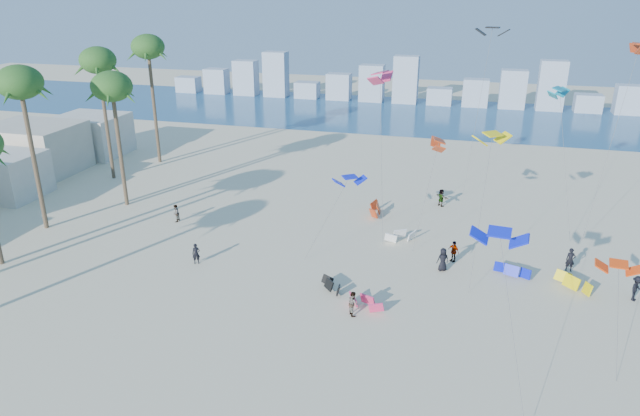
# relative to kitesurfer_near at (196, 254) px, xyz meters

# --- Properties ---
(ground) EXTENTS (220.00, 220.00, 0.00)m
(ground) POSITION_rel_kitesurfer_near_xyz_m (6.26, -13.01, -0.84)
(ground) COLOR beige
(ground) RESTS_ON ground
(ocean) EXTENTS (220.00, 220.00, 0.00)m
(ocean) POSITION_rel_kitesurfer_near_xyz_m (6.26, 58.99, -0.83)
(ocean) COLOR navy
(ocean) RESTS_ON ground
(kitesurfer_near) EXTENTS (0.72, 0.61, 1.67)m
(kitesurfer_near) POSITION_rel_kitesurfer_near_xyz_m (0.00, 0.00, 0.00)
(kitesurfer_near) COLOR black
(kitesurfer_near) RESTS_ON ground
(kitesurfer_mid) EXTENTS (0.98, 1.04, 1.70)m
(kitesurfer_mid) POSITION_rel_kitesurfer_near_xyz_m (13.44, -4.15, 0.02)
(kitesurfer_mid) COLOR gray
(kitesurfer_mid) RESTS_ON ground
(kitesurfers_far) EXTENTS (38.62, 16.41, 1.87)m
(kitesurfers_far) POSITION_rel_kitesurfer_near_xyz_m (19.58, 7.69, 0.06)
(kitesurfers_far) COLOR black
(kitesurfers_far) RESTS_ON ground
(grounded_kites) EXTENTS (19.48, 19.53, 1.01)m
(grounded_kites) POSITION_rel_kitesurfer_near_xyz_m (17.89, 5.20, -0.37)
(grounded_kites) COLOR black
(grounded_kites) RESTS_ON ground
(flying_kites) EXTENTS (28.24, 38.21, 17.06)m
(flying_kites) POSITION_rel_kitesurfer_near_xyz_m (22.16, 9.91, 10.60)
(flying_kites) COLOR #0C1CD9
(flying_kites) RESTS_ON ground
(palm_row) EXTENTS (9.91, 44.80, 15.19)m
(palm_row) POSITION_rel_kitesurfer_near_xyz_m (-15.61, 3.18, 10.97)
(palm_row) COLOR brown
(palm_row) RESTS_ON ground
(distant_skyline) EXTENTS (85.00, 3.00, 8.40)m
(distant_skyline) POSITION_rel_kitesurfer_near_xyz_m (5.07, 68.99, 2.25)
(distant_skyline) COLOR #9EADBF
(distant_skyline) RESTS_ON ground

